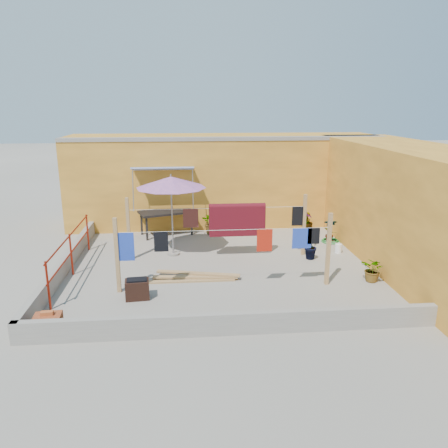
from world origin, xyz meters
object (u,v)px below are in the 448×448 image
(brick_stack, at_px, (48,323))
(white_basin, at_px, (237,321))
(water_jug_b, at_px, (310,246))
(plant_back_a, at_px, (212,222))
(green_hose, at_px, (330,241))
(patio_umbrella, at_px, (171,183))
(brazier, at_px, (137,289))
(outdoor_table, at_px, (166,213))
(water_jug_a, at_px, (338,248))

(brick_stack, height_order, white_basin, brick_stack)
(water_jug_b, bearing_deg, plant_back_a, 142.64)
(white_basin, relative_size, green_hose, 0.82)
(patio_umbrella, xyz_separation_m, brazier, (-0.74, -2.94, -1.91))
(outdoor_table, bearing_deg, plant_back_a, 0.00)
(water_jug_b, bearing_deg, brick_stack, -146.38)
(white_basin, relative_size, plant_back_a, 0.58)
(white_basin, height_order, green_hose, green_hose)
(brazier, distance_m, plant_back_a, 5.40)
(white_basin, bearing_deg, green_hose, 54.34)
(green_hose, bearing_deg, water_jug_b, -136.75)
(brazier, bearing_deg, outdoor_table, 84.47)
(brick_stack, bearing_deg, white_basin, 0.92)
(patio_umbrella, xyz_separation_m, plant_back_a, (1.27, 2.08, -1.74))
(patio_umbrella, height_order, outdoor_table, patio_umbrella)
(brazier, height_order, green_hose, brazier)
(water_jug_b, xyz_separation_m, plant_back_a, (-2.82, 2.15, 0.24))
(water_jug_a, bearing_deg, brick_stack, -150.61)
(brazier, relative_size, plant_back_a, 0.70)
(water_jug_a, bearing_deg, plant_back_a, 146.94)
(water_jug_b, distance_m, green_hose, 1.25)
(plant_back_a, bearing_deg, water_jug_b, -37.36)
(outdoor_table, height_order, green_hose, outdoor_table)
(water_jug_a, bearing_deg, patio_umbrella, 176.78)
(brazier, relative_size, water_jug_a, 1.81)
(brazier, bearing_deg, water_jug_a, 25.31)
(brick_stack, height_order, brazier, brazier)
(outdoor_table, height_order, brick_stack, outdoor_table)
(outdoor_table, xyz_separation_m, water_jug_b, (4.34, -2.15, -0.58))
(green_hose, bearing_deg, brazier, -147.07)
(outdoor_table, distance_m, brazier, 5.06)
(brick_stack, distance_m, water_jug_b, 7.68)
(water_jug_b, relative_size, green_hose, 0.67)
(brick_stack, xyz_separation_m, green_hose, (7.30, 5.10, -0.15))
(patio_umbrella, relative_size, water_jug_a, 7.67)
(brick_stack, relative_size, water_jug_a, 1.72)
(outdoor_table, xyz_separation_m, white_basin, (1.63, -6.34, -0.70))
(brazier, relative_size, green_hose, 0.99)
(outdoor_table, bearing_deg, brazier, -95.53)
(brick_stack, bearing_deg, outdoor_table, 72.25)
(brazier, relative_size, white_basin, 1.20)
(patio_umbrella, height_order, green_hose, patio_umbrella)
(outdoor_table, xyz_separation_m, green_hose, (5.25, -1.30, -0.71))
(plant_back_a, bearing_deg, patio_umbrella, -121.47)
(brick_stack, height_order, green_hose, brick_stack)
(outdoor_table, height_order, brazier, outdoor_table)
(white_basin, bearing_deg, water_jug_a, 48.65)
(outdoor_table, height_order, water_jug_b, outdoor_table)
(brazier, bearing_deg, patio_umbrella, 75.77)
(green_hose, xyz_separation_m, plant_back_a, (-3.72, 1.30, 0.36))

